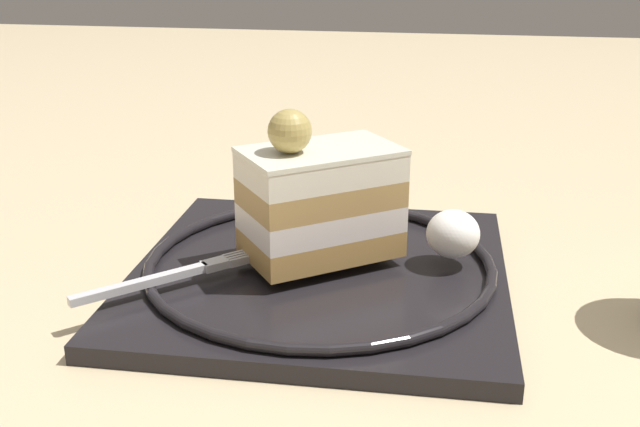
% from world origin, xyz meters
% --- Properties ---
extents(ground_plane, '(2.40, 2.40, 0.00)m').
position_xyz_m(ground_plane, '(0.00, 0.00, 0.00)').
color(ground_plane, beige).
extents(dessert_plate, '(0.24, 0.24, 0.02)m').
position_xyz_m(dessert_plate, '(-0.01, -0.02, 0.01)').
color(dessert_plate, black).
rests_on(dessert_plate, ground_plane).
extents(cake_slice, '(0.10, 0.11, 0.10)m').
position_xyz_m(cake_slice, '(-0.00, -0.02, 0.06)').
color(cake_slice, tan).
rests_on(cake_slice, dessert_plate).
extents(whipped_cream_dollop, '(0.03, 0.03, 0.03)m').
position_xyz_m(whipped_cream_dollop, '(0.01, -0.10, 0.03)').
color(whipped_cream_dollop, white).
rests_on(whipped_cream_dollop, dessert_plate).
extents(fork, '(0.09, 0.10, 0.00)m').
position_xyz_m(fork, '(-0.05, 0.06, 0.02)').
color(fork, silver).
rests_on(fork, dessert_plate).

